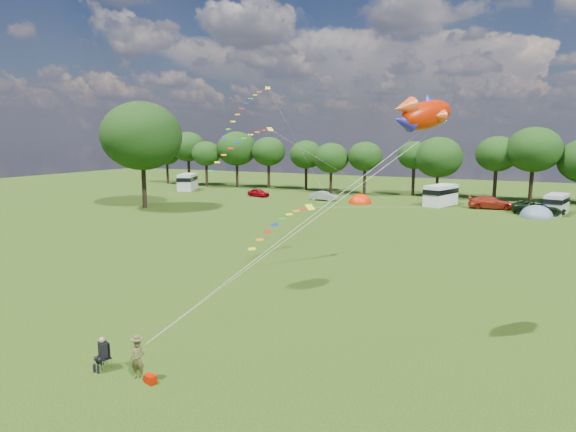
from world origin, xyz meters
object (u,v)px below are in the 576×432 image
at_px(car_b, 324,196).
at_px(kite_flyer, 138,359).
at_px(big_tree, 142,136).
at_px(campervan_d, 556,203).
at_px(tent_greyblue, 536,217).
at_px(tent_orange, 360,203).
at_px(fish_kite, 422,115).
at_px(car_a, 258,193).
at_px(car_d, 538,208).
at_px(campervan_a, 188,181).
at_px(car_c, 491,203).
at_px(camp_chair, 103,350).
at_px(campervan_c, 441,194).

relative_size(car_b, kite_flyer, 2.44).
distance_m(big_tree, campervan_d, 50.52).
xyz_separation_m(big_tree, tent_greyblue, (44.78, 13.52, -9.00)).
distance_m(tent_orange, kite_flyer, 50.65).
xyz_separation_m(big_tree, fish_kite, (39.01, -25.67, 0.78)).
distance_m(car_a, tent_greyblue, 37.44).
xyz_separation_m(car_d, campervan_a, (-53.13, 3.47, 0.68)).
distance_m(tent_greyblue, kite_flyer, 49.67).
distance_m(car_b, car_c, 21.94).
distance_m(tent_greyblue, camp_chair, 50.18).
bearing_deg(car_d, tent_orange, 89.56).
bearing_deg(campervan_a, car_a, -125.48).
distance_m(campervan_c, fish_kite, 45.32).
relative_size(car_c, tent_orange, 1.52).
bearing_deg(car_a, car_c, -73.64).
bearing_deg(car_a, kite_flyer, -142.16).
xyz_separation_m(campervan_d, camp_chair, (-17.97, -51.21, -0.47)).
distance_m(car_c, tent_greyblue, 6.82).
xyz_separation_m(big_tree, campervan_a, (-8.10, 19.33, -7.55)).
bearing_deg(camp_chair, car_d, 94.79).
height_order(car_d, campervan_d, campervan_d).
relative_size(campervan_d, fish_kite, 1.53).
height_order(big_tree, tent_greyblue, big_tree).
bearing_deg(campervan_a, campervan_c, -115.32).
distance_m(big_tree, tent_orange, 29.79).
xyz_separation_m(car_b, camp_chair, (11.01, -50.56, 0.12)).
height_order(car_b, tent_greyblue, tent_greyblue).
bearing_deg(car_c, tent_orange, 88.88).
bearing_deg(car_c, car_b, 85.90).
xyz_separation_m(campervan_a, camp_chair, (37.02, -53.41, -0.69)).
height_order(campervan_a, campervan_d, campervan_a).
relative_size(big_tree, fish_kite, 4.02).
relative_size(campervan_a, kite_flyer, 3.99).
height_order(campervan_c, tent_greyblue, campervan_c).
relative_size(car_a, fish_kite, 1.11).
bearing_deg(tent_greyblue, car_d, 84.21).
xyz_separation_m(car_b, fish_kite, (21.10, -42.15, 9.14)).
relative_size(car_d, fish_kite, 1.76).
height_order(campervan_d, tent_orange, campervan_d).
distance_m(campervan_a, camp_chair, 64.99).
bearing_deg(kite_flyer, car_a, 100.90).
xyz_separation_m(big_tree, camp_chair, (28.92, -34.08, -8.24)).
bearing_deg(tent_greyblue, big_tree, -163.20).
bearing_deg(fish_kite, car_d, 25.14).
bearing_deg(kite_flyer, tent_orange, 84.34).
height_order(car_a, camp_chair, camp_chair).
xyz_separation_m(big_tree, car_c, (39.78, 18.09, -8.23)).
relative_size(car_b, fish_kite, 1.12).
distance_m(campervan_a, campervan_c, 41.73).
distance_m(campervan_a, kite_flyer, 66.01).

